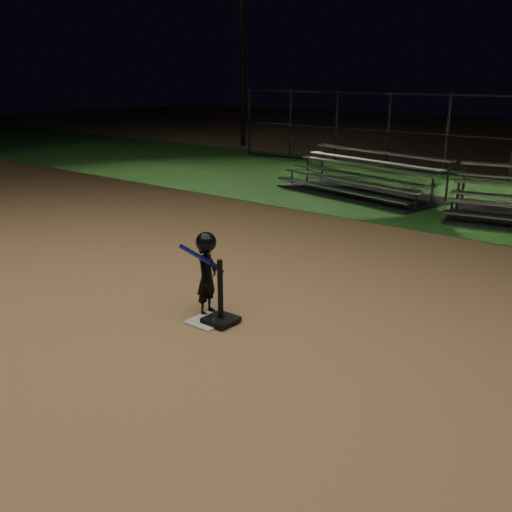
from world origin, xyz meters
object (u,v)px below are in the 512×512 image
at_px(home_plate, 208,321).
at_px(bleacher_left, 362,186).
at_px(batting_tee, 221,310).
at_px(light_pole_left, 241,27).
at_px(child_batter, 207,271).

distance_m(home_plate, bleacher_left, 8.97).
height_order(batting_tee, light_pole_left, light_pole_left).
relative_size(batting_tee, light_pole_left, 0.10).
height_order(home_plate, batting_tee, batting_tee).
bearing_deg(light_pole_left, batting_tee, -50.71).
distance_m(batting_tee, bleacher_left, 8.94).
bearing_deg(home_plate, light_pole_left, 128.77).
bearing_deg(batting_tee, bleacher_left, 107.38).
relative_size(home_plate, batting_tee, 0.54).
bearing_deg(child_batter, batting_tee, -126.77).
relative_size(child_batter, bleacher_left, 0.23).
relative_size(bleacher_left, light_pole_left, 0.58).
distance_m(batting_tee, child_batter, 0.57).
height_order(batting_tee, child_batter, child_batter).
xyz_separation_m(bleacher_left, light_pole_left, (-9.49, 6.34, 4.72)).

